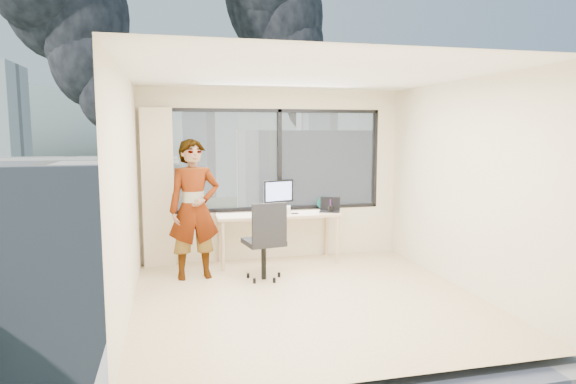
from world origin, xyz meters
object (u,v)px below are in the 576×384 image
object	(u,v)px
desk	(278,238)
chair	(264,240)
monitor	(278,196)
game_console	(279,208)
person	(194,209)
laptop	(330,205)
handbag	(325,203)

from	to	relation	value
desk	chair	bearing A→B (deg)	-114.91
monitor	game_console	world-z (taller)	monitor
person	laptop	distance (m)	2.10
chair	game_console	world-z (taller)	chair
desk	monitor	bearing A→B (deg)	73.04
person	handbag	xyz separation A→B (m)	(2.05, 0.71, -0.08)
desk	handbag	distance (m)	0.96
game_console	handbag	distance (m)	0.73
chair	laptop	size ratio (longest dim) A/B	3.37
monitor	person	bearing A→B (deg)	-171.62
game_console	monitor	bearing A→B (deg)	-96.62
person	desk	bearing A→B (deg)	15.55
laptop	monitor	bearing A→B (deg)	-169.06
game_console	handbag	bearing A→B (deg)	14.52
desk	person	xyz separation A→B (m)	(-1.25, -0.49, 0.56)
laptop	desk	bearing A→B (deg)	-160.61
chair	laptop	bearing A→B (deg)	22.80
chair	monitor	world-z (taller)	monitor
desk	game_console	distance (m)	0.47
laptop	handbag	xyz separation A→B (m)	(0.00, 0.26, 0.00)
handbag	laptop	bearing A→B (deg)	-110.92
desk	laptop	distance (m)	0.93
person	laptop	bearing A→B (deg)	6.55
monitor	laptop	world-z (taller)	monitor
desk	chair	world-z (taller)	chair
chair	desk	bearing A→B (deg)	55.28
person	game_console	world-z (taller)	person
laptop	handbag	bearing A→B (deg)	111.99
chair	handbag	world-z (taller)	chair
person	laptop	size ratio (longest dim) A/B	5.83
monitor	desk	bearing A→B (deg)	-123.87
desk	monitor	distance (m)	0.63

